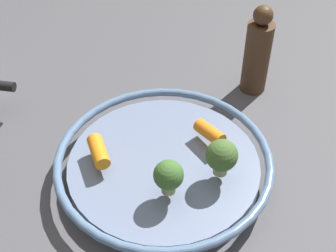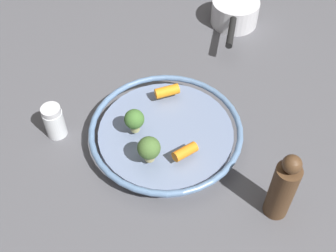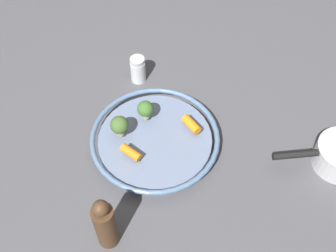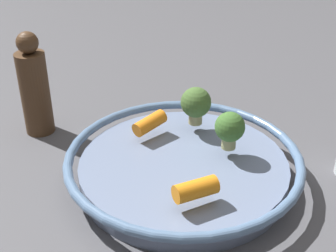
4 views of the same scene
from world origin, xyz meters
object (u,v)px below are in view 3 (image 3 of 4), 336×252
(serving_bowl, at_px, (155,140))
(pepper_mill, at_px, (105,224))
(salt_shaker, at_px, (138,69))
(baby_carrot_center, at_px, (131,152))
(baby_carrot_left, at_px, (191,124))
(broccoli_floret_edge, at_px, (119,127))
(broccoli_floret_large, at_px, (145,109))

(serving_bowl, relative_size, pepper_mill, 1.92)
(serving_bowl, relative_size, salt_shaker, 4.01)
(baby_carrot_center, bearing_deg, salt_shaker, 93.60)
(baby_carrot_center, height_order, pepper_mill, pepper_mill)
(baby_carrot_center, xyz_separation_m, baby_carrot_left, (0.13, 0.09, 0.00))
(baby_carrot_left, bearing_deg, baby_carrot_center, -146.00)
(pepper_mill, bearing_deg, broccoli_floret_edge, 91.74)
(pepper_mill, bearing_deg, salt_shaker, 89.00)
(salt_shaker, bearing_deg, baby_carrot_left, -51.01)
(salt_shaker, xyz_separation_m, pepper_mill, (-0.01, -0.46, 0.04))
(baby_carrot_center, height_order, broccoli_floret_edge, broccoli_floret_edge)
(serving_bowl, bearing_deg, broccoli_floret_edge, -177.52)
(baby_carrot_left, bearing_deg, salt_shaker, 128.99)
(broccoli_floret_large, bearing_deg, baby_carrot_center, -100.80)
(baby_carrot_center, bearing_deg, broccoli_floret_edge, 120.70)
(broccoli_floret_large, xyz_separation_m, broccoli_floret_edge, (-0.05, -0.06, 0.00))
(baby_carrot_left, bearing_deg, pepper_mill, -119.93)
(broccoli_floret_edge, bearing_deg, baby_carrot_left, 11.83)
(baby_carrot_left, height_order, broccoli_floret_edge, broccoli_floret_edge)
(broccoli_floret_large, xyz_separation_m, pepper_mill, (-0.05, -0.30, 0.00))
(broccoli_floret_edge, relative_size, salt_shaker, 0.71)
(baby_carrot_center, height_order, salt_shaker, salt_shaker)
(baby_carrot_center, xyz_separation_m, pepper_mill, (-0.03, -0.18, 0.02))
(baby_carrot_center, distance_m, broccoli_floret_large, 0.12)
(baby_carrot_center, relative_size, broccoli_floret_large, 0.96)
(baby_carrot_center, distance_m, pepper_mill, 0.19)
(broccoli_floret_edge, bearing_deg, pepper_mill, -88.26)
(broccoli_floret_large, relative_size, salt_shaker, 0.66)
(serving_bowl, bearing_deg, baby_carrot_left, 20.29)
(baby_carrot_left, distance_m, broccoli_floret_large, 0.11)
(salt_shaker, distance_m, pepper_mill, 0.46)
(baby_carrot_center, bearing_deg, broccoli_floret_large, 79.20)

